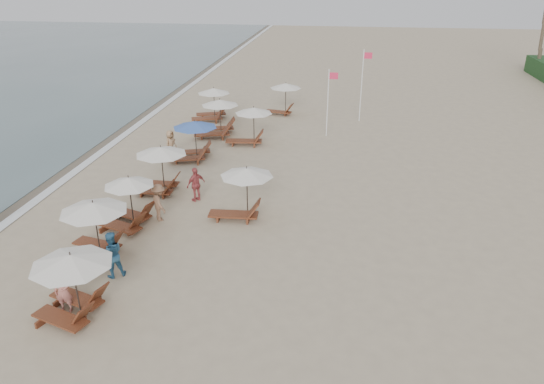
# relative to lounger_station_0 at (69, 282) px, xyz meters

# --- Properties ---
(ground) EXTENTS (160.00, 160.00, 0.00)m
(ground) POSITION_rel_lounger_station_0_xyz_m (5.31, 2.88, -1.22)
(ground) COLOR tan
(ground) RESTS_ON ground
(wet_sand_band) EXTENTS (3.20, 140.00, 0.01)m
(wet_sand_band) POSITION_rel_lounger_station_0_xyz_m (-7.19, 12.88, -1.21)
(wet_sand_band) COLOR #6B5E4C
(wet_sand_band) RESTS_ON ground
(foam_line) EXTENTS (0.50, 140.00, 0.02)m
(foam_line) POSITION_rel_lounger_station_0_xyz_m (-5.89, 12.88, -1.20)
(foam_line) COLOR white
(foam_line) RESTS_ON ground
(lounger_station_0) EXTENTS (2.60, 2.43, 2.17)m
(lounger_station_0) POSITION_rel_lounger_station_0_xyz_m (0.00, 0.00, 0.00)
(lounger_station_0) COLOR brown
(lounger_station_0) RESTS_ON ground
(lounger_station_1) EXTENTS (2.63, 2.41, 2.25)m
(lounger_station_1) POSITION_rel_lounger_station_0_xyz_m (-0.92, 3.30, 0.00)
(lounger_station_1) COLOR brown
(lounger_station_1) RESTS_ON ground
(lounger_station_2) EXTENTS (2.49, 2.42, 2.17)m
(lounger_station_2) POSITION_rel_lounger_station_0_xyz_m (-0.74, 5.86, -0.20)
(lounger_station_2) COLOR brown
(lounger_station_2) RESTS_ON ground
(lounger_station_3) EXTENTS (2.48, 2.38, 2.26)m
(lounger_station_3) POSITION_rel_lounger_station_0_xyz_m (-0.55, 9.34, 0.07)
(lounger_station_3) COLOR brown
(lounger_station_3) RESTS_ON ground
(lounger_station_4) EXTENTS (2.72, 2.43, 2.20)m
(lounger_station_4) POSITION_rel_lounger_station_0_xyz_m (-0.32, 13.85, -0.08)
(lounger_station_4) COLOR brown
(lounger_station_4) RESTS_ON ground
(lounger_station_5) EXTENTS (2.84, 2.64, 2.32)m
(lounger_station_5) POSITION_rel_lounger_station_0_xyz_m (-0.07, 18.28, -0.15)
(lounger_station_5) COLOR brown
(lounger_station_5) RESTS_ON ground
(lounger_station_6) EXTENTS (2.70, 2.55, 2.23)m
(lounger_station_6) POSITION_rel_lounger_station_0_xyz_m (-1.30, 21.72, -0.16)
(lounger_station_6) COLOR brown
(lounger_station_6) RESTS_ON ground
(inland_station_0) EXTENTS (2.78, 2.24, 2.22)m
(inland_station_0) POSITION_rel_lounger_station_0_xyz_m (3.74, 7.19, 0.10)
(inland_station_0) COLOR brown
(inland_station_0) RESTS_ON ground
(inland_station_1) EXTENTS (2.85, 2.24, 2.22)m
(inland_station_1) POSITION_rel_lounger_station_0_xyz_m (2.29, 16.85, 0.07)
(inland_station_1) COLOR brown
(inland_station_1) RESTS_ON ground
(inland_station_2) EXTENTS (2.65, 2.24, 2.22)m
(inland_station_2) POSITION_rel_lounger_station_0_xyz_m (3.44, 23.88, 0.20)
(inland_station_2) COLOR brown
(inland_station_2) RESTS_ON ground
(beachgoer_near) EXTENTS (0.58, 0.41, 1.52)m
(beachgoer_near) POSITION_rel_lounger_station_0_xyz_m (-0.37, 0.17, -0.46)
(beachgoer_near) COLOR tan
(beachgoer_near) RESTS_ON ground
(beachgoer_mid_a) EXTENTS (1.04, 0.99, 1.69)m
(beachgoer_mid_a) POSITION_rel_lounger_station_0_xyz_m (0.26, 2.24, -0.37)
(beachgoer_mid_a) COLOR teal
(beachgoer_mid_a) RESTS_ON ground
(beachgoer_mid_b) EXTENTS (1.13, 1.19, 1.62)m
(beachgoer_mid_b) POSITION_rel_lounger_station_0_xyz_m (0.40, 6.56, -0.41)
(beachgoer_mid_b) COLOR #865E44
(beachgoer_mid_b) RESTS_ON ground
(beachgoer_far_a) EXTENTS (0.91, 0.98, 1.61)m
(beachgoer_far_a) POSITION_rel_lounger_station_0_xyz_m (1.39, 8.65, -0.41)
(beachgoer_far_a) COLOR #AE4546
(beachgoer_far_a) RESTS_ON ground
(beachgoer_far_b) EXTENTS (0.71, 0.87, 1.55)m
(beachgoer_far_b) POSITION_rel_lounger_station_0_xyz_m (-1.63, 14.09, -0.44)
(beachgoer_far_b) COLOR #A7815B
(beachgoer_far_b) RESTS_ON ground
(flag_pole_near) EXTENTS (0.59, 0.08, 4.17)m
(flag_pole_near) POSITION_rel_lounger_station_0_xyz_m (6.83, 19.26, 1.11)
(flag_pole_near) COLOR silver
(flag_pole_near) RESTS_ON ground
(flag_pole_far) EXTENTS (0.60, 0.08, 4.83)m
(flag_pole_far) POSITION_rel_lounger_station_0_xyz_m (8.92, 22.96, 1.45)
(flag_pole_far) COLOR silver
(flag_pole_far) RESTS_ON ground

